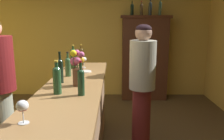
{
  "coord_description": "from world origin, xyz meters",
  "views": [
    {
      "loc": [
        0.62,
        -2.34,
        1.65
      ],
      "look_at": [
        0.6,
        0.28,
        1.1
      ],
      "focal_mm": 37.26,
      "sensor_mm": 36.0,
      "label": 1
    }
  ],
  "objects_px": {
    "wine_bottle_chardonnay": "(60,69)",
    "display_bottle_midleft": "(141,9)",
    "bartender": "(142,82)",
    "cheese_plate": "(85,71)",
    "display_bottle_left": "(132,9)",
    "wine_bottle_malbec": "(68,66)",
    "wine_bottle_pinot": "(57,79)",
    "wine_bottle_riesling": "(81,81)",
    "wine_glass_front": "(22,107)",
    "wine_bottle_rose": "(81,56)",
    "wine_glass_mid": "(84,60)",
    "display_bottle_midright": "(160,8)",
    "wine_bottle_syrah": "(73,58)",
    "display_cabinet": "(144,56)",
    "bar_counter": "(76,128)",
    "display_bottle_center": "(150,8)",
    "flower_arrangement": "(77,68)"
  },
  "relations": [
    {
      "from": "wine_bottle_chardonnay",
      "to": "display_bottle_midleft",
      "type": "relative_size",
      "value": 1.15
    },
    {
      "from": "wine_bottle_chardonnay",
      "to": "bartender",
      "type": "xyz_separation_m",
      "value": [
        0.92,
        0.46,
        -0.26
      ]
    },
    {
      "from": "cheese_plate",
      "to": "display_bottle_left",
      "type": "relative_size",
      "value": 0.5
    },
    {
      "from": "wine_bottle_malbec",
      "to": "display_bottle_left",
      "type": "relative_size",
      "value": 0.93
    },
    {
      "from": "wine_bottle_pinot",
      "to": "wine_bottle_riesling",
      "type": "bearing_deg",
      "value": -10.61
    },
    {
      "from": "wine_glass_front",
      "to": "display_bottle_left",
      "type": "height_order",
      "value": "display_bottle_left"
    },
    {
      "from": "wine_bottle_pinot",
      "to": "wine_bottle_rose",
      "type": "bearing_deg",
      "value": 89.05
    },
    {
      "from": "wine_bottle_rose",
      "to": "wine_bottle_pinot",
      "type": "bearing_deg",
      "value": -90.95
    },
    {
      "from": "wine_glass_mid",
      "to": "display_bottle_left",
      "type": "height_order",
      "value": "display_bottle_left"
    },
    {
      "from": "wine_bottle_rose",
      "to": "wine_glass_front",
      "type": "xyz_separation_m",
      "value": [
        -0.09,
        -2.01,
        -0.03
      ]
    },
    {
      "from": "wine_bottle_malbec",
      "to": "display_bottle_midright",
      "type": "relative_size",
      "value": 0.88
    },
    {
      "from": "display_bottle_midleft",
      "to": "wine_bottle_syrah",
      "type": "bearing_deg",
      "value": -122.64
    },
    {
      "from": "wine_bottle_malbec",
      "to": "wine_bottle_pinot",
      "type": "relative_size",
      "value": 0.96
    },
    {
      "from": "wine_bottle_syrah",
      "to": "display_bottle_midleft",
      "type": "xyz_separation_m",
      "value": [
        1.12,
        1.75,
        0.74
      ]
    },
    {
      "from": "wine_bottle_pinot",
      "to": "cheese_plate",
      "type": "bearing_deg",
      "value": 81.65
    },
    {
      "from": "wine_bottle_pinot",
      "to": "display_bottle_left",
      "type": "bearing_deg",
      "value": 73.31
    },
    {
      "from": "display_cabinet",
      "to": "wine_bottle_rose",
      "type": "xyz_separation_m",
      "value": [
        -1.13,
        -1.53,
        0.23
      ]
    },
    {
      "from": "wine_bottle_rose",
      "to": "wine_glass_mid",
      "type": "height_order",
      "value": "wine_bottle_rose"
    },
    {
      "from": "display_bottle_left",
      "to": "wine_glass_front",
      "type": "bearing_deg",
      "value": -104.95
    },
    {
      "from": "display_bottle_midright",
      "to": "wine_bottle_pinot",
      "type": "bearing_deg",
      "value": -116.39
    },
    {
      "from": "cheese_plate",
      "to": "wine_bottle_chardonnay",
      "type": "bearing_deg",
      "value": -109.63
    },
    {
      "from": "cheese_plate",
      "to": "display_bottle_left",
      "type": "bearing_deg",
      "value": 69.64
    },
    {
      "from": "wine_glass_mid",
      "to": "display_bottle_left",
      "type": "distance_m",
      "value": 2.04
    },
    {
      "from": "wine_bottle_malbec",
      "to": "bartender",
      "type": "relative_size",
      "value": 0.18
    },
    {
      "from": "wine_glass_front",
      "to": "wine_glass_mid",
      "type": "distance_m",
      "value": 1.84
    },
    {
      "from": "bar_counter",
      "to": "wine_glass_mid",
      "type": "distance_m",
      "value": 1.06
    },
    {
      "from": "wine_glass_mid",
      "to": "display_cabinet",
      "type": "bearing_deg",
      "value": 57.87
    },
    {
      "from": "bar_counter",
      "to": "wine_glass_front",
      "type": "bearing_deg",
      "value": -99.31
    },
    {
      "from": "bar_counter",
      "to": "wine_bottle_riesling",
      "type": "height_order",
      "value": "wine_bottle_riesling"
    },
    {
      "from": "display_bottle_left",
      "to": "display_bottle_midright",
      "type": "xyz_separation_m",
      "value": [
        0.57,
        0.0,
        0.02
      ]
    },
    {
      "from": "wine_bottle_riesling",
      "to": "wine_glass_mid",
      "type": "height_order",
      "value": "wine_bottle_riesling"
    },
    {
      "from": "wine_bottle_rose",
      "to": "wine_bottle_chardonnay",
      "type": "distance_m",
      "value": 1.01
    },
    {
      "from": "wine_bottle_rose",
      "to": "display_bottle_center",
      "type": "height_order",
      "value": "display_bottle_center"
    },
    {
      "from": "cheese_plate",
      "to": "display_bottle_center",
      "type": "height_order",
      "value": "display_bottle_center"
    },
    {
      "from": "wine_bottle_malbec",
      "to": "display_cabinet",
      "type": "bearing_deg",
      "value": 61.84
    },
    {
      "from": "wine_bottle_pinot",
      "to": "wine_glass_mid",
      "type": "relative_size",
      "value": 1.99
    },
    {
      "from": "wine_bottle_pinot",
      "to": "display_bottle_midright",
      "type": "height_order",
      "value": "display_bottle_midright"
    },
    {
      "from": "wine_bottle_malbec",
      "to": "wine_glass_front",
      "type": "xyz_separation_m",
      "value": [
        -0.03,
        -1.31,
        -0.02
      ]
    },
    {
      "from": "flower_arrangement",
      "to": "cheese_plate",
      "type": "xyz_separation_m",
      "value": [
        -0.0,
        0.65,
        -0.18
      ]
    },
    {
      "from": "bar_counter",
      "to": "display_bottle_midright",
      "type": "relative_size",
      "value": 7.74
    },
    {
      "from": "cheese_plate",
      "to": "display_bottle_left",
      "type": "distance_m",
      "value": 2.3
    },
    {
      "from": "flower_arrangement",
      "to": "wine_bottle_chardonnay",
      "type": "bearing_deg",
      "value": 151.95
    },
    {
      "from": "display_bottle_center",
      "to": "display_bottle_left",
      "type": "bearing_deg",
      "value": 180.0
    },
    {
      "from": "wine_bottle_riesling",
      "to": "bartender",
      "type": "bearing_deg",
      "value": 53.96
    },
    {
      "from": "wine_bottle_riesling",
      "to": "display_bottle_midright",
      "type": "distance_m",
      "value": 3.3
    },
    {
      "from": "wine_glass_mid",
      "to": "cheese_plate",
      "type": "bearing_deg",
      "value": -79.58
    },
    {
      "from": "wine_bottle_pinot",
      "to": "display_bottle_midright",
      "type": "relative_size",
      "value": 0.92
    },
    {
      "from": "wine_bottle_syrah",
      "to": "wine_bottle_rose",
      "type": "height_order",
      "value": "wine_bottle_syrah"
    },
    {
      "from": "wine_bottle_chardonnay",
      "to": "display_bottle_left",
      "type": "distance_m",
      "value": 2.8
    },
    {
      "from": "wine_bottle_chardonnay",
      "to": "wine_bottle_riesling",
      "type": "relative_size",
      "value": 1.07
    }
  ]
}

